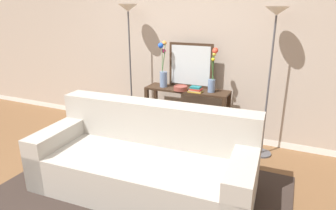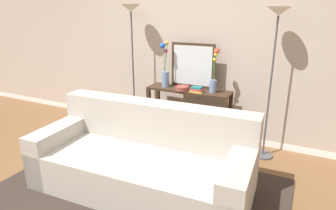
# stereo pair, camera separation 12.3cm
# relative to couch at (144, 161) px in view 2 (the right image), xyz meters

# --- Properties ---
(ground_plane) EXTENTS (16.00, 16.00, 0.02)m
(ground_plane) POSITION_rel_couch_xyz_m (-0.18, -0.44, -0.32)
(ground_plane) COLOR brown
(back_wall) EXTENTS (12.00, 0.15, 3.10)m
(back_wall) POSITION_rel_couch_xyz_m (-0.18, 1.68, 1.24)
(back_wall) COLOR white
(back_wall) RESTS_ON ground
(area_rug) EXTENTS (2.97, 2.02, 0.01)m
(area_rug) POSITION_rel_couch_xyz_m (0.00, -0.17, -0.30)
(area_rug) COLOR #332823
(area_rug) RESTS_ON ground
(couch) EXTENTS (2.33, 1.09, 0.88)m
(couch) POSITION_rel_couch_xyz_m (0.00, 0.00, 0.00)
(couch) COLOR #ADA89E
(couch) RESTS_ON ground
(console_table) EXTENTS (1.19, 0.34, 0.79)m
(console_table) POSITION_rel_couch_xyz_m (-0.03, 1.29, 0.23)
(console_table) COLOR #382619
(console_table) RESTS_ON ground
(floor_lamp_left) EXTENTS (0.28, 0.28, 1.92)m
(floor_lamp_left) POSITION_rel_couch_xyz_m (-0.94, 1.30, 1.20)
(floor_lamp_left) COLOR #4C4C51
(floor_lamp_left) RESTS_ON ground
(floor_lamp_right) EXTENTS (0.28, 0.28, 1.89)m
(floor_lamp_right) POSITION_rel_couch_xyz_m (1.05, 1.30, 1.17)
(floor_lamp_right) COLOR #4C4C51
(floor_lamp_right) RESTS_ON ground
(wall_mirror) EXTENTS (0.64, 0.02, 0.62)m
(wall_mirror) POSITION_rel_couch_xyz_m (-0.03, 1.43, 0.79)
(wall_mirror) COLOR #382619
(wall_mirror) RESTS_ON console_table
(vase_tall_flowers) EXTENTS (0.12, 0.12, 0.65)m
(vase_tall_flowers) POSITION_rel_couch_xyz_m (-0.38, 1.27, 0.71)
(vase_tall_flowers) COLOR #6B84AD
(vase_tall_flowers) RESTS_ON console_table
(vase_short_flowers) EXTENTS (0.11, 0.12, 0.59)m
(vase_short_flowers) POSITION_rel_couch_xyz_m (0.34, 1.28, 0.75)
(vase_short_flowers) COLOR #6B84AD
(vase_short_flowers) RESTS_ON console_table
(fruit_bowl) EXTENTS (0.19, 0.19, 0.06)m
(fruit_bowl) POSITION_rel_couch_xyz_m (-0.08, 1.20, 0.51)
(fruit_bowl) COLOR brown
(fruit_bowl) RESTS_ON console_table
(book_stack) EXTENTS (0.19, 0.13, 0.08)m
(book_stack) POSITION_rel_couch_xyz_m (0.14, 1.19, 0.52)
(book_stack) COLOR gold
(book_stack) RESTS_ON console_table
(book_row_under_console) EXTENTS (0.41, 0.18, 0.12)m
(book_row_under_console) POSITION_rel_couch_xyz_m (-0.31, 1.29, -0.25)
(book_row_under_console) COLOR slate
(book_row_under_console) RESTS_ON ground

